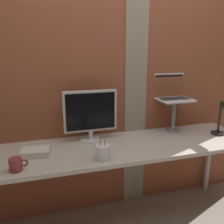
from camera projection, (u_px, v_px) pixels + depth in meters
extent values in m
cube|color=brown|center=(118.00, 73.00, 2.14)|extent=(3.26, 0.12, 2.52)
cube|color=gray|center=(136.00, 73.00, 2.12)|extent=(0.20, 0.01, 2.52)
cube|color=beige|center=(116.00, 148.00, 1.91)|extent=(2.30, 0.60, 0.03)
cylinder|color=#B2B2B7|center=(208.00, 159.00, 2.52)|extent=(0.05, 0.05, 0.70)
cylinder|color=silver|center=(91.00, 139.00, 2.03)|extent=(0.18, 0.18, 0.01)
cylinder|color=silver|center=(91.00, 135.00, 2.02)|extent=(0.04, 0.04, 0.07)
cube|color=silver|center=(90.00, 111.00, 1.96)|extent=(0.44, 0.04, 0.34)
cube|color=black|center=(91.00, 112.00, 1.94)|extent=(0.40, 0.00, 0.30)
cylinder|color=gray|center=(173.00, 131.00, 2.24)|extent=(0.14, 0.14, 0.01)
cylinder|color=gray|center=(174.00, 116.00, 2.20)|extent=(0.03, 0.03, 0.27)
cube|color=gray|center=(175.00, 101.00, 2.17)|extent=(0.28, 0.22, 0.01)
cube|color=white|center=(175.00, 100.00, 2.16)|extent=(0.30, 0.23, 0.01)
cube|color=#2D2D30|center=(174.00, 98.00, 2.18)|extent=(0.26, 0.14, 0.00)
cube|color=white|center=(167.00, 84.00, 2.27)|extent=(0.30, 0.07, 0.22)
cube|color=black|center=(167.00, 85.00, 2.27)|extent=(0.27, 0.06, 0.19)
cylinder|color=black|center=(218.00, 133.00, 2.17)|extent=(0.12, 0.12, 0.02)
cylinder|color=black|center=(220.00, 117.00, 2.13)|extent=(0.02, 0.02, 0.28)
cylinder|color=white|center=(102.00, 152.00, 1.66)|extent=(0.10, 0.10, 0.10)
cylinder|color=blue|center=(101.00, 147.00, 1.67)|extent=(0.03, 0.01, 0.15)
cylinder|color=red|center=(105.00, 149.00, 1.65)|extent=(0.02, 0.02, 0.13)
cylinder|color=yellow|center=(100.00, 149.00, 1.65)|extent=(0.01, 0.01, 0.14)
cylinder|color=maroon|center=(16.00, 165.00, 1.51)|extent=(0.08, 0.08, 0.08)
torus|color=maroon|center=(24.00, 163.00, 1.52)|extent=(0.05, 0.01, 0.05)
cube|color=silver|center=(35.00, 152.00, 1.73)|extent=(0.22, 0.16, 0.05)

